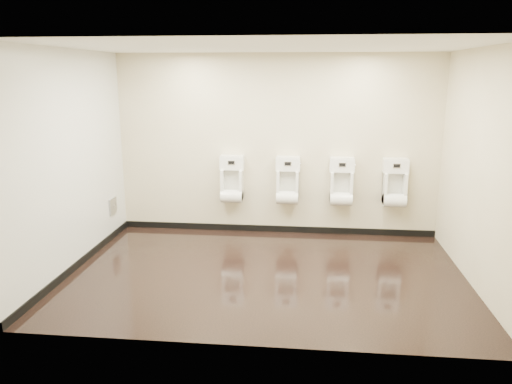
% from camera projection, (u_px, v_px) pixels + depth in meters
% --- Properties ---
extents(ground, '(5.00, 3.50, 0.00)m').
position_uv_depth(ground, '(266.00, 274.00, 6.38)').
color(ground, black).
rests_on(ground, ground).
extents(ceiling, '(5.00, 3.50, 0.00)m').
position_uv_depth(ceiling, '(267.00, 46.00, 5.73)').
color(ceiling, silver).
extents(back_wall, '(5.00, 0.02, 2.80)m').
position_uv_depth(back_wall, '(276.00, 146.00, 7.75)').
color(back_wall, beige).
rests_on(back_wall, ground).
extents(front_wall, '(5.00, 0.02, 2.80)m').
position_uv_depth(front_wall, '(250.00, 202.00, 4.36)').
color(front_wall, beige).
rests_on(front_wall, ground).
extents(left_wall, '(0.02, 3.50, 2.80)m').
position_uv_depth(left_wall, '(70.00, 162.00, 6.31)').
color(left_wall, beige).
rests_on(left_wall, ground).
extents(right_wall, '(0.02, 3.50, 2.80)m').
position_uv_depth(right_wall, '(481.00, 170.00, 5.80)').
color(right_wall, beige).
rests_on(right_wall, ground).
extents(tile_overlay_left, '(0.01, 3.50, 2.80)m').
position_uv_depth(tile_overlay_left, '(71.00, 162.00, 6.31)').
color(tile_overlay_left, silver).
rests_on(tile_overlay_left, ground).
extents(skirting_back, '(5.00, 0.02, 0.10)m').
position_uv_depth(skirting_back, '(276.00, 229.00, 8.05)').
color(skirting_back, black).
rests_on(skirting_back, ground).
extents(skirting_left, '(0.02, 3.50, 0.10)m').
position_uv_depth(skirting_left, '(80.00, 262.00, 6.63)').
color(skirting_left, black).
rests_on(skirting_left, ground).
extents(access_panel, '(0.04, 0.25, 0.25)m').
position_uv_depth(access_panel, '(113.00, 206.00, 7.68)').
color(access_panel, '#9E9EA3').
rests_on(access_panel, left_wall).
extents(urinal_0, '(0.39, 0.29, 0.72)m').
position_uv_depth(urinal_0, '(232.00, 183.00, 7.83)').
color(urinal_0, white).
rests_on(urinal_0, back_wall).
extents(urinal_1, '(0.39, 0.29, 0.72)m').
position_uv_depth(urinal_1, '(288.00, 184.00, 7.74)').
color(urinal_1, white).
rests_on(urinal_1, back_wall).
extents(urinal_2, '(0.39, 0.29, 0.72)m').
position_uv_depth(urinal_2, '(341.00, 185.00, 7.66)').
color(urinal_2, white).
rests_on(urinal_2, back_wall).
extents(urinal_3, '(0.39, 0.29, 0.72)m').
position_uv_depth(urinal_3, '(395.00, 186.00, 7.57)').
color(urinal_3, white).
rests_on(urinal_3, back_wall).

